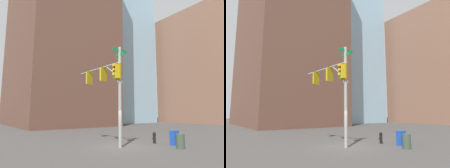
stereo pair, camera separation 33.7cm
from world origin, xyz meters
TOP-DOWN VIEW (x-y plane):
  - ground_plane at (0.00, 0.00)m, footprint 200.00×200.00m
  - signal_pole_assembly at (1.07, 0.46)m, footprint 5.91×1.29m
  - fire_hydrant at (-0.25, -3.04)m, footprint 0.34×0.26m
  - litter_bin at (-2.91, -2.59)m, footprint 0.56×0.56m
  - newspaper_box at (-1.77, -3.53)m, footprint 0.45×0.57m
  - building_brick_nearside at (30.20, -6.51)m, footprint 25.71×16.40m
  - building_brick_midblock at (13.36, -43.20)m, footprint 23.90×19.13m

SIDE VIEW (x-z plane):
  - ground_plane at x=0.00m, z-range 0.00..0.00m
  - fire_hydrant at x=-0.25m, z-range 0.04..0.91m
  - litter_bin at x=-2.91m, z-range 0.00..0.95m
  - newspaper_box at x=-1.77m, z-range 0.00..1.05m
  - signal_pole_assembly at x=1.07m, z-range 1.18..8.25m
  - building_brick_midblock at x=13.36m, z-range 0.00..28.26m
  - building_brick_nearside at x=30.20m, z-range 0.00..38.63m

